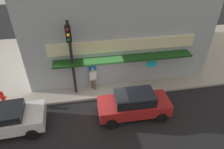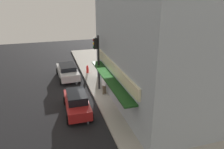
% 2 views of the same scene
% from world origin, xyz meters
% --- Properties ---
extents(ground_plane, '(50.59, 50.59, 0.00)m').
position_xyz_m(ground_plane, '(0.00, 0.00, 0.00)').
color(ground_plane, black).
extents(sidewalk, '(33.73, 10.72, 0.15)m').
position_xyz_m(sidewalk, '(0.00, 5.36, 0.08)').
color(sidewalk, '#A39E93').
rests_on(sidewalk, ground_plane).
extents(corner_building, '(12.57, 10.07, 8.57)m').
position_xyz_m(corner_building, '(1.36, 5.95, 4.44)').
color(corner_building, '#9EA8B2').
rests_on(corner_building, sidewalk).
extents(traffic_light, '(0.32, 0.58, 4.99)m').
position_xyz_m(traffic_light, '(-1.93, 0.76, 3.36)').
color(traffic_light, black).
rests_on(traffic_light, sidewalk).
extents(fire_hydrant, '(0.51, 0.27, 0.86)m').
position_xyz_m(fire_hydrant, '(-6.51, 0.62, 0.57)').
color(fire_hydrant, red).
rests_on(fire_hydrant, sidewalk).
extents(trash_can, '(0.58, 0.58, 0.82)m').
position_xyz_m(trash_can, '(-3.40, 2.28, 0.56)').
color(trash_can, '#2D2D2D').
rests_on(trash_can, sidewalk).
extents(pedestrian, '(0.53, 0.41, 1.71)m').
position_xyz_m(pedestrian, '(-0.72, 1.04, 1.08)').
color(pedestrian, brown).
rests_on(pedestrian, sidewalk).
extents(parked_car_white, '(4.60, 2.27, 1.46)m').
position_xyz_m(parked_car_white, '(-5.92, -1.62, 0.78)').
color(parked_car_white, silver).
rests_on(parked_car_white, ground_plane).
extents(parked_car_red, '(4.19, 1.94, 1.61)m').
position_xyz_m(parked_car_red, '(1.41, -1.68, 0.82)').
color(parked_car_red, '#AD1E1E').
rests_on(parked_car_red, ground_plane).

